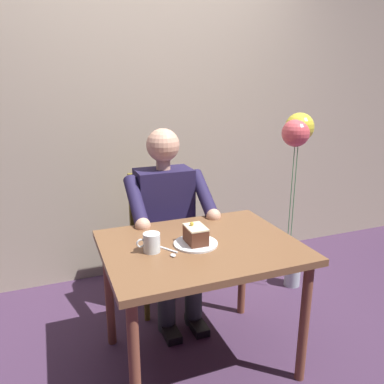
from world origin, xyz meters
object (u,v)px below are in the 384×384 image
Objects in this scene: chair at (161,232)px; seated_person at (168,220)px; dining_table at (200,259)px; dessert_spoon at (171,253)px; coffee_cup at (151,242)px; balloon_display at (297,158)px; cake_slice at (196,235)px.

chair is 0.23m from seated_person.
dessert_spoon is at bearing 16.87° from dining_table.
balloon_display reaches higher than coffee_cup.
cake_slice is at bearing 3.28° from dining_table.
dessert_spoon is at bearing 77.14° from chair.
dining_table is at bearing 90.00° from seated_person.
cake_slice is 1.09m from balloon_display.
dining_table is 0.81× the size of seated_person.
seated_person is 10.35× the size of coffee_cup.
dining_table is 0.55m from seated_person.
dining_table is 0.76× the size of balloon_display.
balloon_display is (-0.92, 0.23, 0.50)m from chair.
seated_person is (-0.00, -0.55, 0.02)m from dining_table.
cake_slice is at bearing 178.73° from coffee_cup.
seated_person reaches higher than cake_slice.
seated_person is 0.94× the size of balloon_display.
dining_table is 7.18× the size of dessert_spoon.
dining_table is 8.35× the size of coffee_cup.
seated_person is 9.12× the size of cake_slice.
cake_slice is at bearing 87.19° from seated_person.
dining_table is 1.10× the size of chair.
dessert_spoon is at bearing 19.15° from cake_slice.
seated_person is at bearing -92.81° from cake_slice.
cake_slice is (0.03, 0.72, 0.26)m from chair.
chair is at bearing -92.13° from cake_slice.
cake_slice is at bearing 87.87° from chair.
dining_table is 1.11m from balloon_display.
seated_person is (-0.00, 0.17, 0.14)m from chair.
chair is (0.00, -0.72, -0.12)m from dining_table.
cake_slice reaches higher than coffee_cup.
chair is 7.63× the size of coffee_cup.
coffee_cup is (0.26, -0.00, 0.14)m from dining_table.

